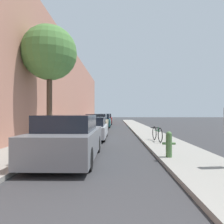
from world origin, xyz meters
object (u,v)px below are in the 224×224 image
parked_car_champagne (97,123)px  bicycle (157,134)px  parked_car_teal (102,121)px  parked_car_grey (69,139)px  fire_hydrant (169,144)px  street_tree_near (49,53)px  parked_car_red (106,119)px  parked_car_silver (91,128)px

parked_car_champagne → bicycle: 7.45m
parked_car_champagne → parked_car_teal: bearing=89.5°
parked_car_grey → fire_hydrant: bearing=-1.2°
street_tree_near → bicycle: 6.73m
parked_car_champagne → parked_car_teal: size_ratio=0.95×
parked_car_red → street_tree_near: size_ratio=0.81×
parked_car_grey → parked_car_silver: (0.03, 5.35, -0.07)m
parked_car_red → parked_car_champagne: bearing=-90.9°
street_tree_near → bicycle: size_ratio=3.41×
parked_car_silver → bicycle: size_ratio=2.35×
parked_car_red → fire_hydrant: parked_car_red is taller
bicycle → parked_car_red: bearing=96.2°
parked_car_grey → parked_car_teal: size_ratio=0.91×
fire_hydrant → parked_car_silver: bearing=120.1°
fire_hydrant → bicycle: bearing=84.3°
parked_car_red → bicycle: (3.43, -17.25, -0.21)m
parked_car_silver → fire_hydrant: 6.27m
parked_car_red → parked_car_silver: bearing=-90.3°
parked_car_champagne → parked_car_red: (0.16, 10.73, -0.00)m
parked_car_teal → street_tree_near: street_tree_near is taller
parked_car_silver → parked_car_teal: (-0.03, 10.14, 0.06)m
parked_car_silver → bicycle: 3.90m
parked_car_red → street_tree_near: bearing=-96.5°
parked_car_champagne → fire_hydrant: parked_car_champagne is taller
parked_car_champagne → parked_car_red: parked_car_champagne is taller
parked_car_champagne → street_tree_near: (-1.79, -6.53, 3.82)m
bicycle → fire_hydrant: bearing=-100.8°
bicycle → parked_car_champagne: bearing=113.8°
parked_car_champagne → street_tree_near: size_ratio=0.74×
parked_car_champagne → fire_hydrant: bearing=-72.6°
parked_car_champagne → bicycle: size_ratio=2.53×
street_tree_near → fire_hydrant: street_tree_near is taller
parked_car_grey → street_tree_near: size_ratio=0.71×
fire_hydrant → bicycle: (0.38, 3.76, -0.06)m
parked_car_silver → parked_car_teal: 10.15m
parked_car_grey → parked_car_champagne: (-0.04, 10.22, -0.00)m
parked_car_champagne → parked_car_grey: bearing=-89.8°
parked_car_grey → bicycle: 5.13m
parked_car_teal → parked_car_red: parked_car_red is taller
street_tree_near → fire_hydrant: 7.41m
parked_car_red → fire_hydrant: 21.24m
parked_car_teal → fire_hydrant: (3.17, -15.57, -0.14)m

